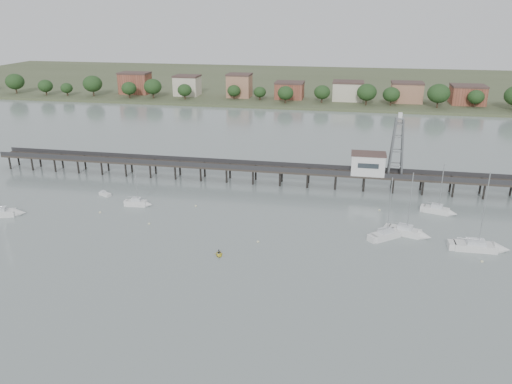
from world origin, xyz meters
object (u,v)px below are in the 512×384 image
Objects in this scene: sailboat_c at (390,234)px; sailboat_f at (411,233)px; lattice_tower at (397,147)px; sailboat_e at (441,211)px; sailboat_d at (485,248)px; white_tender at (105,194)px; pier at (268,169)px; yellow_dinghy at (219,255)px; sailboat_a at (6,213)px; sailboat_b at (140,203)px.

sailboat_c is 0.96× the size of sailboat_f.
lattice_tower is 1.32× the size of sailboat_e.
sailboat_e is (-5.28, 17.14, 0.02)m from sailboat_d.
sailboat_d is 4.80× the size of white_tender.
sailboat_c is 67.12m from white_tender.
sailboat_e is at bearing -17.90° from pier.
sailboat_c is 18.60m from sailboat_e.
yellow_dinghy is (-48.21, -11.19, -0.63)m from sailboat_d.
sailboat_d reaches higher than sailboat_f.
lattice_tower reaches higher than sailboat_f.
sailboat_e reaches higher than pier.
sailboat_f is at bearing 16.96° from white_tender.
sailboat_d is at bearing -55.86° from sailboat_e.
lattice_tower is 1.08× the size of sailboat_a.
lattice_tower is (31.50, 0.00, 7.31)m from pier.
sailboat_d is at bearing -11.18° from sailboat_b.
sailboat_f is (-7.58, -13.12, -0.01)m from sailboat_e.
pier is 11.35× the size of sailboat_c.
white_tender is (-36.99, -16.68, -3.42)m from pier.
yellow_dinghy is at bearing -167.67° from sailboat_d.
sailboat_f reaches higher than white_tender.
pier is 9.68× the size of lattice_tower.
sailboat_e reaches higher than sailboat_b.
sailboat_b is (-72.16, 8.94, 0.03)m from sailboat_d.
sailboat_e is at bearing 106.38° from sailboat_d.
sailboat_f is at bearing -85.88° from lattice_tower.
lattice_tower is 90.29m from sailboat_a.
white_tender is (-83.24, 13.70, -0.25)m from sailboat_d.
white_tender is at bearing 152.63° from sailboat_b.
sailboat_a is 6.29× the size of yellow_dinghy.
sailboat_b is (-55.14, 6.22, 0.02)m from sailboat_c.
sailboat_d is 1.18× the size of sailboat_f.
white_tender is at bearing 124.72° from yellow_dinghy.
lattice_tower is 62.16m from sailboat_b.
pier is 43.17m from sailboat_e.
sailboat_d is 84.36m from white_tender.
sailboat_a reaches higher than sailboat_c.
yellow_dinghy is at bearing -92.70° from pier.
pier is 33.77m from sailboat_b.
sailboat_a is (-52.16, -32.29, -3.16)m from pier.
sailboat_c reaches higher than white_tender.
white_tender is at bearing -169.37° from sailboat_f.
lattice_tower is 28.42m from sailboat_f.
sailboat_d reaches higher than sailboat_e.
sailboat_a is (-81.39, -4.64, -0.01)m from sailboat_c.
sailboat_c is 1.12× the size of sailboat_e.
sailboat_f reaches higher than sailboat_c.
sailboat_b is 2.95× the size of white_tender.
white_tender is at bearing 131.82° from sailboat_c.
sailboat_c is at bearing 15.37° from white_tender.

